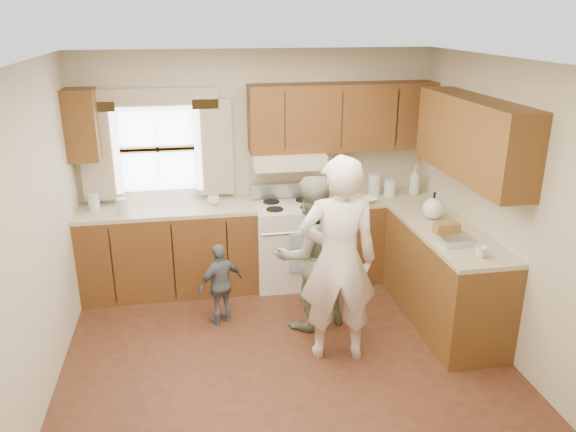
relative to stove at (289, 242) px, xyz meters
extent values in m
plane|color=#432215|center=(-0.30, -1.44, -0.47)|extent=(3.80, 3.80, 0.00)
plane|color=white|center=(-0.30, -1.44, 2.03)|extent=(3.80, 3.80, 0.00)
plane|color=beige|center=(-0.30, 0.31, 0.78)|extent=(3.80, 0.00, 3.80)
plane|color=beige|center=(-0.30, -3.19, 0.78)|extent=(3.80, 0.00, 3.80)
plane|color=beige|center=(-2.20, -1.44, 0.78)|extent=(0.00, 3.50, 3.50)
plane|color=beige|center=(1.60, -1.44, 0.78)|extent=(0.00, 3.50, 3.50)
cube|color=#40250D|center=(-1.29, 0.01, -0.02)|extent=(1.82, 0.60, 0.90)
cube|color=#40250D|center=(0.99, 0.01, -0.02)|extent=(1.22, 0.60, 0.90)
cube|color=#41270F|center=(1.30, -1.11, -0.02)|extent=(0.60, 1.65, 0.90)
cube|color=#C4B893|center=(-1.29, 0.01, 0.45)|extent=(1.82, 0.60, 0.04)
cube|color=#C4B893|center=(0.99, 0.01, 0.45)|extent=(1.22, 0.60, 0.04)
cube|color=#C4B893|center=(1.30, -1.11, 0.45)|extent=(0.60, 1.65, 0.04)
cube|color=#40250D|center=(0.60, 0.15, 1.33)|extent=(2.00, 0.33, 0.70)
cube|color=#41270F|center=(-2.05, 0.15, 1.33)|extent=(0.30, 0.33, 0.70)
cube|color=#41270F|center=(1.43, -1.11, 1.33)|extent=(0.33, 1.65, 0.70)
cube|color=beige|center=(0.00, 0.08, 0.91)|extent=(0.76, 0.45, 0.15)
cube|color=silver|center=(-1.35, 0.29, 1.03)|extent=(0.90, 0.03, 0.90)
cube|color=#FFBB4B|center=(-1.93, 0.24, 1.03)|extent=(0.40, 0.05, 1.02)
cube|color=#FFBB4B|center=(-0.77, 0.24, 1.03)|extent=(0.40, 0.05, 1.02)
cube|color=#FFBB4B|center=(-1.35, 0.24, 1.55)|extent=(1.30, 0.05, 0.22)
cylinder|color=white|center=(0.65, 0.21, 0.75)|extent=(0.27, 0.12, 0.12)
imported|color=silver|center=(-0.80, 0.02, 0.52)|extent=(0.16, 0.16, 0.10)
imported|color=silver|center=(1.41, 0.02, 0.63)|extent=(0.16, 0.16, 0.32)
imported|color=silver|center=(0.80, -0.19, 0.50)|extent=(0.26, 0.26, 0.05)
imported|color=silver|center=(1.28, -1.73, 0.52)|extent=(0.13, 0.13, 0.10)
cylinder|color=silver|center=(-2.01, 0.06, 0.56)|extent=(0.11, 0.11, 0.17)
cylinder|color=silver|center=(-1.73, -0.03, 0.54)|extent=(0.11, 0.11, 0.14)
cube|color=olive|center=(0.55, -0.13, 0.48)|extent=(0.22, 0.16, 0.02)
cube|color=yellow|center=(0.64, -0.09, 0.53)|extent=(0.20, 0.14, 0.11)
cylinder|color=silver|center=(0.96, 0.06, 0.59)|extent=(0.14, 0.14, 0.23)
cylinder|color=silver|center=(1.13, 0.00, 0.57)|extent=(0.13, 0.13, 0.19)
sphere|color=silver|center=(1.28, -0.78, 0.58)|extent=(0.21, 0.21, 0.21)
cube|color=olive|center=(1.24, -1.17, 0.52)|extent=(0.22, 0.12, 0.10)
cube|color=silver|center=(1.21, -1.43, 0.50)|extent=(0.26, 0.18, 0.06)
cube|color=silver|center=(0.00, -0.01, -0.02)|extent=(0.76, 0.64, 0.90)
cube|color=#B7B7BC|center=(0.00, 0.25, 0.52)|extent=(0.76, 0.10, 0.16)
cylinder|color=#B7B7BC|center=(0.00, -0.33, 0.23)|extent=(0.68, 0.03, 0.03)
cube|color=teal|center=(0.05, -0.35, 0.01)|extent=(0.22, 0.02, 0.42)
cylinder|color=black|center=(-0.18, 0.11, 0.44)|extent=(0.18, 0.18, 0.01)
cylinder|color=black|center=(0.18, 0.11, 0.44)|extent=(0.18, 0.18, 0.01)
cylinder|color=black|center=(-0.18, -0.14, 0.44)|extent=(0.18, 0.18, 0.01)
cylinder|color=black|center=(0.18, -0.14, 0.44)|extent=(0.18, 0.18, 0.01)
imported|color=white|center=(0.14, -1.50, 0.43)|extent=(0.71, 0.51, 1.80)
imported|color=#26422E|center=(0.02, -0.96, 0.28)|extent=(0.85, 0.74, 1.48)
imported|color=slate|center=(-0.80, -0.78, -0.06)|extent=(0.51, 0.40, 0.81)
camera|label=1|loc=(-1.02, -5.61, 2.36)|focal=35.00mm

